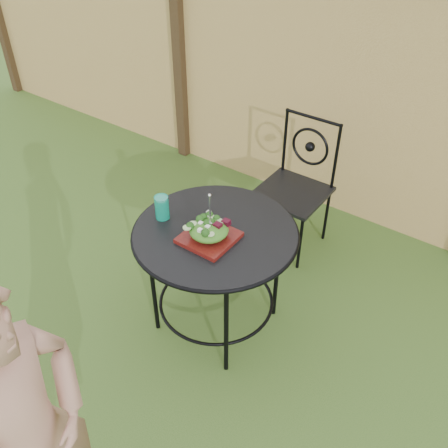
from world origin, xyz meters
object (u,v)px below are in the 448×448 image
patio_table (216,250)px  patio_chair (296,183)px  diner (32,443)px  salad_plate (209,237)px

patio_table → patio_chair: (-0.03, 0.99, -0.08)m
patio_table → diner: (0.21, -1.35, 0.17)m
diner → salad_plate: size_ratio=5.58×
salad_plate → patio_chair: bearing=92.2°
patio_chair → diner: diner is taller
patio_chair → salad_plate: patio_chair is taller
patio_table → diner: size_ratio=0.61×
diner → salad_plate: (-0.19, 1.28, -0.02)m
patio_chair → salad_plate: size_ratio=3.52×
patio_table → patio_chair: size_ratio=0.97×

